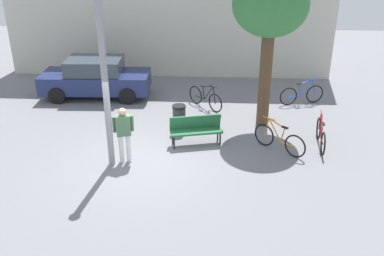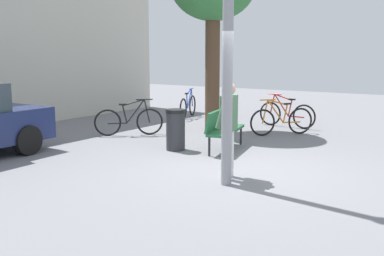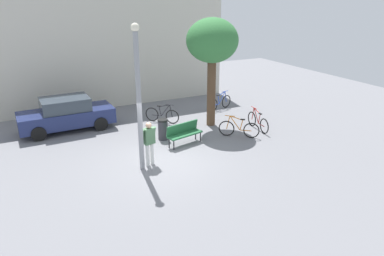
# 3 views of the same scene
# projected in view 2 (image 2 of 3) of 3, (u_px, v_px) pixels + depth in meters

# --- Properties ---
(ground_plane) EXTENTS (36.00, 36.00, 0.00)m
(ground_plane) POSITION_uv_depth(u_px,v_px,m) (238.00, 172.00, 8.35)
(ground_plane) COLOR slate
(lamppost) EXTENTS (0.28, 0.28, 5.12)m
(lamppost) POSITION_uv_depth(u_px,v_px,m) (228.00, 15.00, 7.13)
(lamppost) COLOR gray
(lamppost) RESTS_ON ground_plane
(person_by_lamppost) EXTENTS (0.63, 0.39, 1.67)m
(person_by_lamppost) POSITION_uv_depth(u_px,v_px,m) (228.00, 123.00, 7.81)
(person_by_lamppost) COLOR white
(person_by_lamppost) RESTS_ON ground_plane
(park_bench) EXTENTS (1.67, 0.83, 0.92)m
(park_bench) POSITION_uv_depth(u_px,v_px,m) (223.00, 126.00, 10.18)
(park_bench) COLOR #236038
(park_bench) RESTS_ON ground_plane
(bicycle_black) EXTENTS (1.28, 1.35, 0.97)m
(bicycle_black) POSITION_uv_depth(u_px,v_px,m) (129.00, 121.00, 12.01)
(bicycle_black) COLOR black
(bicycle_black) RESTS_ON ground_plane
(bicycle_blue) EXTENTS (1.74, 0.60, 0.97)m
(bicycle_blue) POSITION_uv_depth(u_px,v_px,m) (188.00, 106.00, 15.35)
(bicycle_blue) COLOR black
(bicycle_blue) RESTS_ON ground_plane
(bicycle_red) EXTENTS (0.21, 1.81, 0.97)m
(bicycle_red) POSITION_uv_depth(u_px,v_px,m) (286.00, 114.00, 13.39)
(bicycle_red) COLOR black
(bicycle_red) RESTS_ON ground_plane
(bicycle_orange) EXTENTS (1.41, 1.22, 0.97)m
(bicycle_orange) POSITION_uv_depth(u_px,v_px,m) (281.00, 121.00, 12.09)
(bicycle_orange) COLOR black
(bicycle_orange) RESTS_ON ground_plane
(trash_bin) EXTENTS (0.44, 0.44, 0.92)m
(trash_bin) POSITION_uv_depth(u_px,v_px,m) (176.00, 130.00, 10.19)
(trash_bin) COLOR #2D2D33
(trash_bin) RESTS_ON ground_plane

